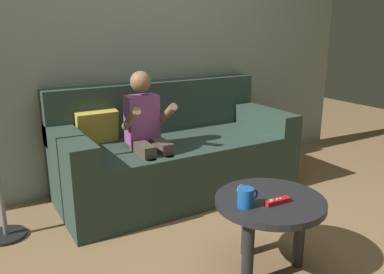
{
  "coord_description": "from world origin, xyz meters",
  "views": [
    {
      "loc": [
        -1.23,
        -1.32,
        1.28
      ],
      "look_at": [
        -0.04,
        0.68,
        0.61
      ],
      "focal_mm": 37.1,
      "sensor_mm": 36.0,
      "label": 1
    }
  ],
  "objects_px": {
    "person_seated_on_couch": "(148,133)",
    "nunchuk_white": "(241,190)",
    "game_remote_red_near_edge": "(277,201)",
    "couch": "(174,155)",
    "coffee_mug": "(246,197)",
    "coffee_table": "(269,211)"
  },
  "relations": [
    {
      "from": "person_seated_on_couch",
      "to": "game_remote_red_near_edge",
      "type": "height_order",
      "value": "person_seated_on_couch"
    },
    {
      "from": "game_remote_red_near_edge",
      "to": "coffee_table",
      "type": "bearing_deg",
      "value": 81.26
    },
    {
      "from": "couch",
      "to": "nunchuk_white",
      "type": "xyz_separation_m",
      "value": [
        -0.16,
        -1.06,
        0.14
      ]
    },
    {
      "from": "game_remote_red_near_edge",
      "to": "coffee_mug",
      "type": "distance_m",
      "value": 0.17
    },
    {
      "from": "coffee_table",
      "to": "game_remote_red_near_edge",
      "type": "relative_size",
      "value": 3.98
    },
    {
      "from": "coffee_table",
      "to": "coffee_mug",
      "type": "height_order",
      "value": "coffee_mug"
    },
    {
      "from": "coffee_table",
      "to": "nunchuk_white",
      "type": "relative_size",
      "value": 5.7
    },
    {
      "from": "game_remote_red_near_edge",
      "to": "nunchuk_white",
      "type": "height_order",
      "value": "nunchuk_white"
    },
    {
      "from": "person_seated_on_couch",
      "to": "nunchuk_white",
      "type": "distance_m",
      "value": 0.9
    },
    {
      "from": "nunchuk_white",
      "to": "coffee_mug",
      "type": "bearing_deg",
      "value": -118.97
    },
    {
      "from": "game_remote_red_near_edge",
      "to": "nunchuk_white",
      "type": "xyz_separation_m",
      "value": [
        -0.08,
        0.19,
        0.01
      ]
    },
    {
      "from": "person_seated_on_couch",
      "to": "coffee_table",
      "type": "height_order",
      "value": "person_seated_on_couch"
    },
    {
      "from": "game_remote_red_near_edge",
      "to": "coffee_mug",
      "type": "xyz_separation_m",
      "value": [
        -0.15,
        0.06,
        0.04
      ]
    },
    {
      "from": "couch",
      "to": "nunchuk_white",
      "type": "relative_size",
      "value": 18.04
    },
    {
      "from": "couch",
      "to": "person_seated_on_couch",
      "type": "bearing_deg",
      "value": -148.74
    },
    {
      "from": "coffee_table",
      "to": "coffee_mug",
      "type": "distance_m",
      "value": 0.21
    },
    {
      "from": "couch",
      "to": "coffee_table",
      "type": "height_order",
      "value": "couch"
    },
    {
      "from": "couch",
      "to": "coffee_mug",
      "type": "bearing_deg",
      "value": -101.19
    },
    {
      "from": "person_seated_on_couch",
      "to": "coffee_mug",
      "type": "xyz_separation_m",
      "value": [
        0.06,
        -1.02,
        -0.09
      ]
    },
    {
      "from": "couch",
      "to": "coffee_mug",
      "type": "xyz_separation_m",
      "value": [
        -0.24,
        -1.19,
        0.17
      ]
    },
    {
      "from": "coffee_table",
      "to": "game_remote_red_near_edge",
      "type": "xyz_separation_m",
      "value": [
        -0.01,
        -0.07,
        0.09
      ]
    },
    {
      "from": "game_remote_red_near_edge",
      "to": "person_seated_on_couch",
      "type": "bearing_deg",
      "value": 101.02
    }
  ]
}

